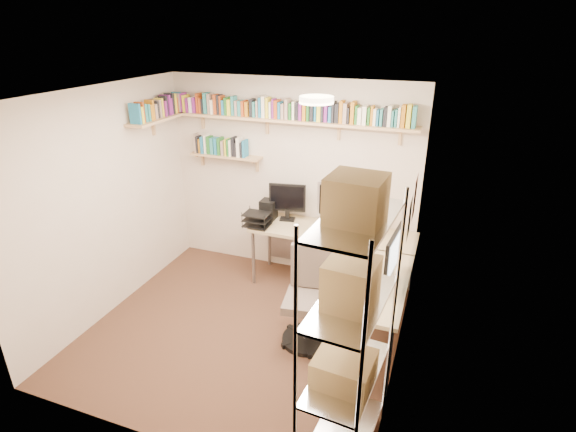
# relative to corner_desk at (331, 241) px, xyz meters

# --- Properties ---
(ground) EXTENTS (3.20, 3.20, 0.00)m
(ground) POSITION_rel_corner_desk_xyz_m (-0.70, -0.93, -0.76)
(ground) COLOR #442B1D
(ground) RESTS_ON ground
(room_shell) EXTENTS (3.24, 3.04, 2.52)m
(room_shell) POSITION_rel_corner_desk_xyz_m (-0.69, -0.93, 0.79)
(room_shell) COLOR beige
(room_shell) RESTS_ON ground
(wall_shelves) EXTENTS (3.12, 1.09, 0.80)m
(wall_shelves) POSITION_rel_corner_desk_xyz_m (-1.11, 0.37, 1.26)
(wall_shelves) COLOR tan
(wall_shelves) RESTS_ON ground
(corner_desk) EXTENTS (2.05, 1.96, 1.33)m
(corner_desk) POSITION_rel_corner_desk_xyz_m (0.00, 0.00, 0.00)
(corner_desk) COLOR tan
(corner_desk) RESTS_ON ground
(office_chair) EXTENTS (0.54, 0.54, 1.02)m
(office_chair) POSITION_rel_corner_desk_xyz_m (-0.01, -0.82, -0.33)
(office_chair) COLOR black
(office_chair) RESTS_ON ground
(wire_rack) EXTENTS (0.52, 0.93, 2.26)m
(wire_rack) POSITION_rel_corner_desk_xyz_m (0.66, -2.06, 0.62)
(wire_rack) COLOR silver
(wire_rack) RESTS_ON ground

